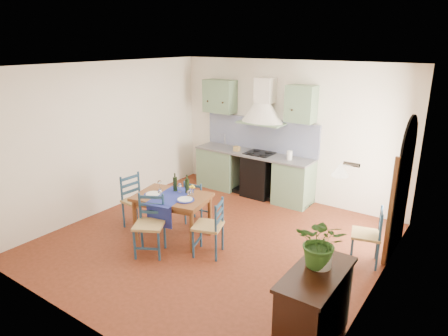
{
  "coord_description": "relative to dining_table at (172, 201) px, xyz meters",
  "views": [
    {
      "loc": [
        3.5,
        -4.74,
        3.15
      ],
      "look_at": [
        -0.03,
        0.3,
        1.18
      ],
      "focal_mm": 32.0,
      "sensor_mm": 36.0,
      "label": 1
    }
  ],
  "objects": [
    {
      "name": "floor",
      "position": [
        0.64,
        0.29,
        -0.67
      ],
      "size": [
        5.0,
        5.0,
        0.0
      ],
      "primitive_type": "plane",
      "color": "#4E2110",
      "rests_on": "ground"
    },
    {
      "name": "back_wall",
      "position": [
        0.17,
        2.58,
        0.38
      ],
      "size": [
        5.0,
        0.96,
        2.8
      ],
      "color": "white",
      "rests_on": "ground"
    },
    {
      "name": "right_wall",
      "position": [
        3.14,
        0.57,
        0.67
      ],
      "size": [
        0.26,
        5.0,
        2.8
      ],
      "color": "white",
      "rests_on": "ground"
    },
    {
      "name": "left_wall",
      "position": [
        -1.86,
        0.29,
        0.73
      ],
      "size": [
        0.04,
        5.0,
        2.8
      ],
      "primitive_type": "cube",
      "color": "white",
      "rests_on": "ground"
    },
    {
      "name": "ceiling",
      "position": [
        0.64,
        0.29,
        2.14
      ],
      "size": [
        5.0,
        5.0,
        0.01
      ],
      "primitive_type": "cube",
      "color": "silver",
      "rests_on": "back_wall"
    },
    {
      "name": "dining_table",
      "position": [
        0.0,
        0.0,
        0.0
      ],
      "size": [
        1.31,
        1.03,
        1.07
      ],
      "color": "brown",
      "rests_on": "ground"
    },
    {
      "name": "chair_near",
      "position": [
        0.05,
        -0.57,
        -0.19
      ],
      "size": [
        0.59,
        0.59,
        0.93
      ],
      "color": "navy",
      "rests_on": "ground"
    },
    {
      "name": "chair_far",
      "position": [
        -0.03,
        0.66,
        -0.24
      ],
      "size": [
        0.44,
        0.44,
        0.82
      ],
      "color": "navy",
      "rests_on": "ground"
    },
    {
      "name": "chair_left",
      "position": [
        -0.8,
        -0.04,
        -0.18
      ],
      "size": [
        0.47,
        0.47,
        0.94
      ],
      "color": "navy",
      "rests_on": "ground"
    },
    {
      "name": "chair_right",
      "position": [
        0.83,
        -0.08,
        -0.2
      ],
      "size": [
        0.53,
        0.53,
        0.9
      ],
      "color": "navy",
      "rests_on": "ground"
    },
    {
      "name": "chair_spare",
      "position": [
        2.87,
        1.03,
        -0.21
      ],
      "size": [
        0.5,
        0.5,
        0.87
      ],
      "color": "navy",
      "rests_on": "ground"
    },
    {
      "name": "sideboard",
      "position": [
        2.9,
        -1.05,
        -0.16
      ],
      "size": [
        0.5,
        1.05,
        0.94
      ],
      "color": "black",
      "rests_on": "ground"
    },
    {
      "name": "potted_plant",
      "position": [
        2.88,
        -0.93,
        0.54
      ],
      "size": [
        0.57,
        0.52,
        0.55
      ],
      "primitive_type": "imported",
      "rotation": [
        0.0,
        0.0,
        0.22
      ],
      "color": "#305D21",
      "rests_on": "sideboard"
    }
  ]
}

